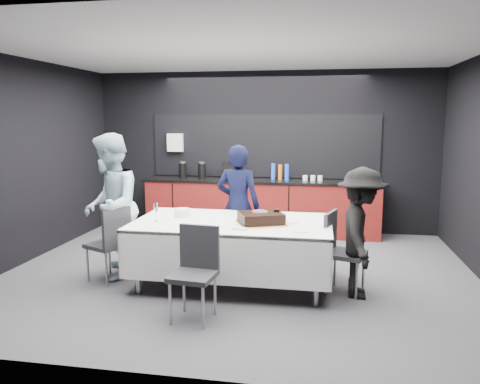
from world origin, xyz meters
name	(u,v)px	position (x,y,z in m)	size (l,w,h in m)	color
ground	(239,273)	(0.00, 0.00, 0.00)	(6.00, 6.00, 0.00)	#47474C
room_shell	(239,129)	(0.00, 0.00, 1.86)	(6.04, 5.04, 2.82)	white
kitchenette	(260,202)	(-0.02, 2.22, 0.54)	(4.10, 0.64, 2.05)	#590F0E
party_table	(233,232)	(0.00, -0.40, 0.64)	(2.32, 1.32, 0.78)	#99999E
cake_assembly	(261,218)	(0.35, -0.48, 0.84)	(0.64, 0.59, 0.17)	gold
plate_stack	(182,213)	(-0.66, -0.27, 0.83)	(0.20, 0.20, 0.10)	white
loose_plate_near	(207,224)	(-0.25, -0.65, 0.78)	(0.18, 0.18, 0.01)	white
loose_plate_right_a	(293,222)	(0.71, -0.34, 0.78)	(0.19, 0.19, 0.01)	white
loose_plate_right_b	(299,231)	(0.80, -0.78, 0.78)	(0.20, 0.20, 0.01)	white
loose_plate_far	(239,216)	(0.02, -0.11, 0.78)	(0.18, 0.18, 0.01)	white
fork_pile	(240,229)	(0.16, -0.82, 0.79)	(0.14, 0.09, 0.02)	white
champagne_flute	(156,208)	(-0.89, -0.58, 0.94)	(0.06, 0.06, 0.22)	white
chair_left	(111,239)	(-1.46, -0.58, 0.53)	(0.55, 0.55, 0.92)	#28292D
chair_right	(339,246)	(1.25, -0.41, 0.53)	(0.53, 0.53, 0.92)	#28292D
chair_near	(196,265)	(-0.19, -1.39, 0.53)	(0.46, 0.46, 0.92)	#28292D
person_center	(238,205)	(-0.07, 0.38, 0.82)	(0.60, 0.39, 1.64)	black
person_left	(110,206)	(-1.55, -0.39, 0.90)	(0.88, 0.68, 1.81)	#A3BFCD
person_right	(361,233)	(1.47, -0.52, 0.73)	(0.94, 0.54, 1.46)	black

